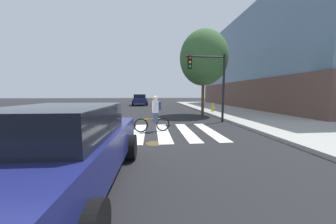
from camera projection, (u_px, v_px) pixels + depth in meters
ground_plane at (136, 133)px, 7.89m from camera, size 120.00×120.00×0.00m
sidewalk at (311, 128)px, 8.72m from camera, size 6.50×50.00×0.15m
crosswalk_stripes at (139, 133)px, 7.90m from camera, size 7.19×3.90×0.01m
manhole_cover at (155, 143)px, 6.23m from camera, size 0.64×0.64×0.01m
sedan_near at (65, 148)px, 3.11m from camera, size 2.26×4.65×1.59m
sedan_mid at (140, 100)px, 26.19m from camera, size 2.58×4.94×1.65m
cyclist at (155, 114)px, 8.09m from camera, size 1.69×0.41×1.69m
traffic_light_near at (211, 76)px, 10.50m from camera, size 2.47×0.28×4.20m
fire_hydrant at (213, 107)px, 15.90m from camera, size 0.33×0.22×0.78m
street_tree_near at (204, 58)px, 13.95m from camera, size 3.87×3.87×6.89m
corner_building at (292, 65)px, 21.72m from camera, size 14.90×23.36×10.94m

